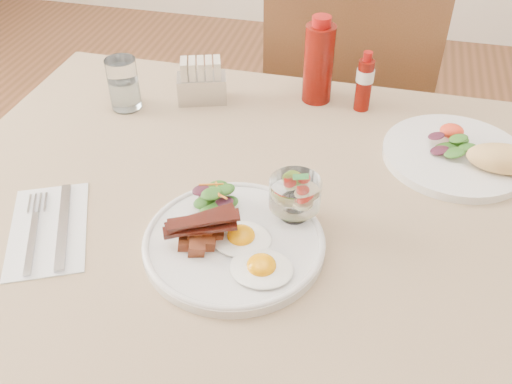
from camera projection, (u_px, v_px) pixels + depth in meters
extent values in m
cylinder|color=brown|center=(116.00, 198.00, 1.59)|extent=(0.06, 0.06, 0.71)
cube|color=brown|center=(310.00, 215.00, 0.97)|extent=(1.30, 0.85, 0.04)
cube|color=tan|center=(311.00, 205.00, 0.96)|extent=(1.33, 0.88, 0.00)
cylinder|color=brown|center=(274.00, 209.00, 1.75)|extent=(0.04, 0.04, 0.45)
cylinder|color=brown|center=(392.00, 228.00, 1.69)|extent=(0.04, 0.04, 0.45)
cylinder|color=brown|center=(296.00, 145.00, 2.02)|extent=(0.04, 0.04, 0.45)
cylinder|color=brown|center=(399.00, 159.00, 1.96)|extent=(0.04, 0.04, 0.45)
cube|color=brown|center=(347.00, 120.00, 1.70)|extent=(0.42, 0.42, 0.03)
cube|color=brown|center=(347.00, 81.00, 1.41)|extent=(0.42, 0.03, 0.46)
cylinder|color=silver|center=(234.00, 243.00, 0.88)|extent=(0.28, 0.28, 0.02)
ellipsoid|color=white|center=(261.00, 268.00, 0.82)|extent=(0.11, 0.10, 0.01)
ellipsoid|color=orange|center=(262.00, 265.00, 0.81)|extent=(0.04, 0.04, 0.03)
ellipsoid|color=white|center=(241.00, 238.00, 0.87)|extent=(0.11, 0.10, 0.01)
ellipsoid|color=orange|center=(241.00, 235.00, 0.86)|extent=(0.04, 0.04, 0.03)
cube|color=maroon|center=(197.00, 234.00, 0.86)|extent=(0.02, 0.02, 0.02)
cube|color=maroon|center=(207.00, 242.00, 0.85)|extent=(0.02, 0.02, 0.02)
cube|color=maroon|center=(185.00, 243.00, 0.85)|extent=(0.02, 0.02, 0.02)
cube|color=maroon|center=(216.00, 234.00, 0.86)|extent=(0.02, 0.02, 0.02)
cube|color=maroon|center=(197.00, 247.00, 0.84)|extent=(0.02, 0.02, 0.02)
cube|color=maroon|center=(188.00, 231.00, 0.87)|extent=(0.02, 0.02, 0.02)
cube|color=maroon|center=(205.00, 229.00, 0.85)|extent=(0.02, 0.02, 0.02)
cube|color=maroon|center=(195.00, 232.00, 0.85)|extent=(0.02, 0.02, 0.02)
cube|color=#48110C|center=(199.00, 226.00, 0.85)|extent=(0.11, 0.07, 0.01)
cube|color=#48110C|center=(201.00, 228.00, 0.84)|extent=(0.11, 0.05, 0.01)
cube|color=#48110C|center=(201.00, 219.00, 0.84)|extent=(0.10, 0.08, 0.01)
cube|color=#48110C|center=(204.00, 220.00, 0.83)|extent=(0.11, 0.06, 0.01)
ellipsoid|color=#194412|center=(214.00, 205.00, 0.93)|extent=(0.05, 0.04, 0.01)
ellipsoid|color=#194412|center=(227.00, 203.00, 0.92)|extent=(0.04, 0.03, 0.01)
ellipsoid|color=#391220|center=(208.00, 195.00, 0.94)|extent=(0.04, 0.03, 0.01)
ellipsoid|color=#194412|center=(212.00, 209.00, 0.90)|extent=(0.04, 0.03, 0.01)
ellipsoid|color=#194412|center=(204.00, 202.00, 0.91)|extent=(0.04, 0.03, 0.01)
ellipsoid|color=#391220|center=(224.00, 203.00, 0.91)|extent=(0.03, 0.03, 0.01)
ellipsoid|color=#194412|center=(217.00, 187.00, 0.93)|extent=(0.04, 0.03, 0.01)
ellipsoid|color=#194412|center=(225.00, 190.00, 0.92)|extent=(0.04, 0.03, 0.01)
ellipsoid|color=#391220|center=(201.00, 190.00, 0.91)|extent=(0.03, 0.03, 0.01)
ellipsoid|color=#194412|center=(212.00, 194.00, 0.90)|extent=(0.04, 0.03, 0.01)
ellipsoid|color=#194412|center=(222.00, 190.00, 0.90)|extent=(0.03, 0.03, 0.01)
cylinder|color=orange|center=(218.00, 189.00, 0.91)|extent=(0.02, 0.04, 0.01)
cylinder|color=orange|center=(211.00, 184.00, 0.91)|extent=(0.04, 0.01, 0.01)
cylinder|color=orange|center=(218.00, 194.00, 0.90)|extent=(0.04, 0.02, 0.01)
cylinder|color=white|center=(294.00, 213.00, 0.91)|extent=(0.04, 0.04, 0.01)
cylinder|color=white|center=(294.00, 208.00, 0.90)|extent=(0.02, 0.02, 0.01)
cylinder|color=white|center=(295.00, 193.00, 0.88)|extent=(0.08, 0.08, 0.05)
cylinder|color=#FFF7B4|center=(290.00, 193.00, 0.90)|extent=(0.02, 0.02, 0.01)
cylinder|color=#FFF7B4|center=(301.00, 200.00, 0.88)|extent=(0.02, 0.02, 0.01)
cylinder|color=#FFF7B4|center=(300.00, 189.00, 0.90)|extent=(0.02, 0.02, 0.01)
cylinder|color=#8CC53C|center=(293.00, 181.00, 0.89)|extent=(0.03, 0.03, 0.01)
cone|color=red|center=(300.00, 190.00, 0.86)|extent=(0.02, 0.02, 0.02)
cone|color=red|center=(287.00, 182.00, 0.87)|extent=(0.02, 0.02, 0.02)
cone|color=red|center=(301.00, 177.00, 0.88)|extent=(0.02, 0.02, 0.02)
ellipsoid|color=#2F8538|center=(298.00, 177.00, 0.86)|extent=(0.02, 0.01, 0.00)
ellipsoid|color=#2F8538|center=(303.00, 177.00, 0.86)|extent=(0.02, 0.01, 0.00)
cylinder|color=silver|center=(455.00, 155.00, 1.06)|extent=(0.26, 0.26, 0.02)
ellipsoid|color=#194412|center=(445.00, 148.00, 1.05)|extent=(0.04, 0.03, 0.01)
ellipsoid|color=#194412|center=(459.00, 142.00, 1.06)|extent=(0.04, 0.03, 0.01)
ellipsoid|color=#391220|center=(440.00, 150.00, 1.04)|extent=(0.03, 0.02, 0.01)
ellipsoid|color=#194412|center=(454.00, 153.00, 1.02)|extent=(0.04, 0.03, 0.01)
ellipsoid|color=#194412|center=(467.00, 148.00, 1.03)|extent=(0.03, 0.02, 0.01)
ellipsoid|color=#391220|center=(436.00, 136.00, 1.06)|extent=(0.03, 0.02, 0.01)
ellipsoid|color=#194412|center=(458.00, 139.00, 1.04)|extent=(0.03, 0.02, 0.01)
ellipsoid|color=red|center=(451.00, 133.00, 1.07)|extent=(0.04, 0.04, 0.03)
ellipsoid|color=tan|center=(505.00, 158.00, 0.99)|extent=(0.13, 0.07, 0.05)
cylinder|color=#5A0A05|center=(319.00, 64.00, 1.18)|extent=(0.08, 0.08, 0.17)
cylinder|color=maroon|center=(322.00, 21.00, 1.12)|extent=(0.05, 0.05, 0.02)
cylinder|color=#5A0A05|center=(364.00, 85.00, 1.17)|extent=(0.04, 0.04, 0.11)
cylinder|color=beige|center=(365.00, 75.00, 1.15)|extent=(0.04, 0.04, 0.03)
cylinder|color=maroon|center=(368.00, 57.00, 1.13)|extent=(0.02, 0.02, 0.02)
cube|color=#B0B0B5|center=(202.00, 88.00, 1.21)|extent=(0.12, 0.09, 0.06)
cube|color=#C7AE8D|center=(185.00, 74.00, 1.19)|extent=(0.03, 0.05, 0.06)
cube|color=#C7AE8D|center=(193.00, 74.00, 1.19)|extent=(0.03, 0.05, 0.06)
cube|color=#C7AE8D|center=(201.00, 74.00, 1.19)|extent=(0.03, 0.05, 0.06)
cube|color=#C7AE8D|center=(209.00, 73.00, 1.19)|extent=(0.03, 0.05, 0.06)
cube|color=#C7AE8D|center=(217.00, 73.00, 1.19)|extent=(0.03, 0.05, 0.06)
cylinder|color=white|center=(123.00, 84.00, 1.17)|extent=(0.06, 0.06, 0.11)
cylinder|color=silver|center=(125.00, 94.00, 1.19)|extent=(0.05, 0.05, 0.06)
cube|color=white|center=(48.00, 229.00, 0.91)|extent=(0.20, 0.25, 0.00)
cube|color=#B0B0B5|center=(63.00, 225.00, 0.91)|extent=(0.10, 0.19, 0.00)
cube|color=#B0B0B5|center=(32.00, 242.00, 0.88)|extent=(0.07, 0.13, 0.00)
cube|color=#B0B0B5|center=(30.00, 204.00, 0.95)|extent=(0.02, 0.05, 0.00)
cube|color=#B0B0B5|center=(35.00, 203.00, 0.95)|extent=(0.02, 0.05, 0.00)
cube|color=#B0B0B5|center=(40.00, 202.00, 0.96)|extent=(0.02, 0.05, 0.00)
cube|color=#B0B0B5|center=(46.00, 202.00, 0.96)|extent=(0.02, 0.05, 0.00)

